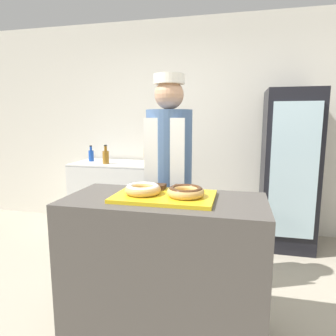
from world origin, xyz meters
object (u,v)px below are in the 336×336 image
at_px(donut_chocolate_glaze, 186,191).
at_px(donut_light_glaze, 143,189).
at_px(beverage_fridge, 289,170).
at_px(bottle_blue, 91,155).
at_px(chest_freezer, 115,196).
at_px(bottle_amber, 146,155).
at_px(brownie_back_left, 159,187).
at_px(bottle_amber_b, 106,156).
at_px(baker_person, 169,178).
at_px(brownie_back_right, 181,188).
at_px(serving_tray, 164,196).

bearing_deg(donut_chocolate_glaze, donut_light_glaze, 180.00).
bearing_deg(beverage_fridge, bottle_blue, 178.78).
height_order(chest_freezer, bottle_amber, bottle_amber).
distance_m(donut_chocolate_glaze, brownie_back_left, 0.27).
bearing_deg(bottle_amber, bottle_blue, -175.80).
bearing_deg(bottle_amber_b, baker_person, -44.56).
height_order(brownie_back_left, bottle_amber, bottle_amber).
relative_size(brownie_back_left, bottle_blue, 0.44).
bearing_deg(bottle_amber, bottle_amber_b, -153.91).
bearing_deg(bottle_amber_b, bottle_blue, 149.44).
height_order(brownie_back_right, bottle_amber, bottle_amber).
height_order(donut_light_glaze, beverage_fridge, beverage_fridge).
xyz_separation_m(brownie_back_right, chest_freezer, (-1.18, 1.61, -0.54)).
distance_m(donut_light_glaze, brownie_back_left, 0.17).
bearing_deg(serving_tray, bottle_amber_b, 125.48).
xyz_separation_m(beverage_fridge, chest_freezer, (-2.11, 0.01, -0.43)).
bearing_deg(donut_chocolate_glaze, bottle_amber, 114.21).
bearing_deg(serving_tray, donut_chocolate_glaze, -5.23).
distance_m(donut_light_glaze, chest_freezer, 2.08).
height_order(serving_tray, bottle_blue, bottle_blue).
height_order(donut_light_glaze, bottle_blue, bottle_blue).
bearing_deg(brownie_back_right, donut_light_glaze, -144.13).
distance_m(donut_chocolate_glaze, baker_person, 0.65).
relative_size(brownie_back_right, beverage_fridge, 0.05).
xyz_separation_m(donut_chocolate_glaze, beverage_fridge, (0.87, 1.76, -0.12)).
bearing_deg(donut_chocolate_glaze, beverage_fridge, 63.77).
bearing_deg(bottle_amber, baker_person, -64.89).
xyz_separation_m(serving_tray, brownie_back_right, (0.08, 0.14, 0.03)).
height_order(brownie_back_left, bottle_blue, bottle_blue).
height_order(donut_light_glaze, donut_chocolate_glaze, same).
bearing_deg(baker_person, beverage_fridge, 45.99).
distance_m(serving_tray, bottle_amber, 1.98).
relative_size(brownie_back_right, chest_freezer, 0.09).
bearing_deg(brownie_back_left, brownie_back_right, 0.00).
xyz_separation_m(baker_person, beverage_fridge, (1.11, 1.15, -0.08)).
relative_size(donut_light_glaze, bottle_amber_b, 0.99).
xyz_separation_m(donut_light_glaze, bottle_blue, (-1.31, 1.81, -0.03)).
bearing_deg(donut_light_glaze, beverage_fridge, 56.92).
bearing_deg(serving_tray, brownie_back_right, 61.89).
bearing_deg(brownie_back_left, donut_chocolate_glaze, -35.87).
relative_size(donut_light_glaze, donut_chocolate_glaze, 1.00).
relative_size(bottle_blue, bottle_amber, 0.79).
distance_m(bottle_blue, bottle_amber, 0.75).
height_order(baker_person, beverage_fridge, baker_person).
xyz_separation_m(serving_tray, bottle_blue, (-1.45, 1.80, 0.02)).
relative_size(donut_chocolate_glaze, bottle_blue, 1.12).
relative_size(serving_tray, bottle_blue, 3.04).
xyz_separation_m(donut_light_glaze, bottle_amber_b, (-1.02, 1.64, -0.02)).
height_order(brownie_back_left, beverage_fridge, beverage_fridge).
bearing_deg(beverage_fridge, brownie_back_left, -124.05).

